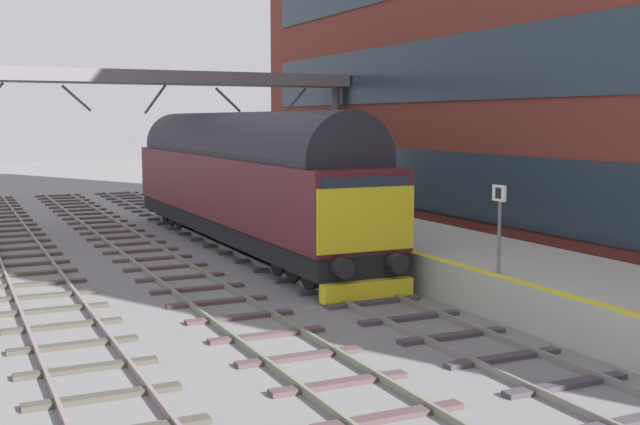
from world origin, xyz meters
TOP-DOWN VIEW (x-y plane):
  - ground_plane at (0.00, 0.00)m, footprint 140.00×140.00m
  - track_main at (0.00, 0.00)m, footprint 2.50×60.00m
  - track_adjacent_west at (-3.40, 0.00)m, footprint 2.50×60.00m
  - track_adjacent_far_west at (-7.10, 0.00)m, footprint 2.50×60.00m
  - station_platform at (3.60, 0.00)m, footprint 4.00×44.00m
  - diesel_locomotive at (0.00, 7.04)m, footprint 2.74×18.73m
  - platform_number_sign at (1.93, -4.77)m, footprint 0.10×0.44m
  - overhead_footbridge at (-1.50, 12.85)m, footprint 16.40×2.00m

SIDE VIEW (x-z plane):
  - ground_plane at x=0.00m, z-range 0.00..0.00m
  - track_adjacent_far_west at x=-7.10m, z-range -0.02..0.13m
  - track_main at x=0.00m, z-range -0.02..0.13m
  - track_adjacent_west at x=-3.40m, z-range -0.02..0.13m
  - station_platform at x=3.60m, z-range 0.00..1.01m
  - platform_number_sign at x=1.93m, z-range 1.33..3.31m
  - diesel_locomotive at x=0.00m, z-range 0.14..4.82m
  - overhead_footbridge at x=-1.50m, z-range 2.65..8.98m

